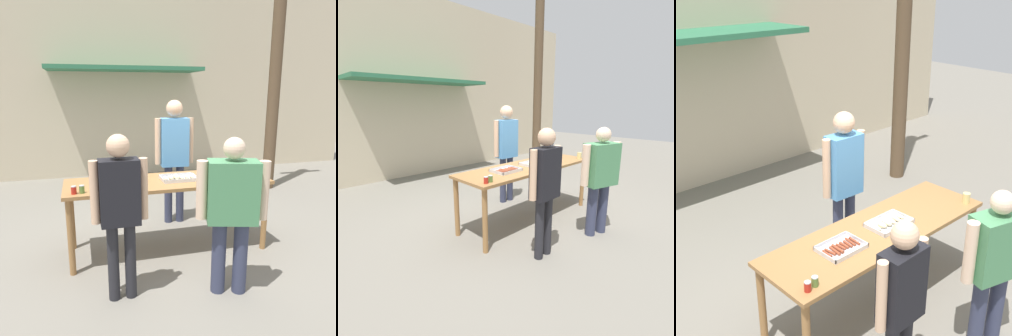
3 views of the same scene
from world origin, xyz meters
The scene contains 12 objects.
ground_plane centered at (0.00, 0.00, 0.00)m, with size 24.00×24.00×0.00m, color slate.
building_facade_back centered at (0.00, 3.98, 2.26)m, with size 12.00×1.11×4.50m.
serving_table centered at (0.00, 0.00, 0.80)m, with size 2.45×0.76×0.90m.
food_tray_sausages centered at (-0.51, -0.01, 0.92)m, with size 0.40×0.30×0.04m.
food_tray_buns centered at (0.13, -0.01, 0.93)m, with size 0.44×0.29×0.07m.
condiment_jar_mustard centered at (-1.10, -0.27, 0.95)m, with size 0.06×0.06×0.09m.
condiment_jar_ketchup centered at (-1.02, -0.26, 0.95)m, with size 0.06×0.06×0.09m.
beer_cup centered at (1.09, -0.26, 0.96)m, with size 0.08×0.08×0.11m.
person_server_behind_table centered at (0.32, 0.83, 1.11)m, with size 0.57×0.24×1.83m.
person_customer_holding_hotdog centered at (-0.69, -0.86, 0.96)m, with size 0.52×0.21×1.60m.
person_customer_with_cup centered at (0.34, -1.04, 0.91)m, with size 0.66×0.38×1.56m.
utility_pole centered at (2.69, 2.06, 2.85)m, with size 1.10×0.23×5.54m.
Camera 2 is at (-3.07, -2.67, 1.86)m, focal length 28.00 mm.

